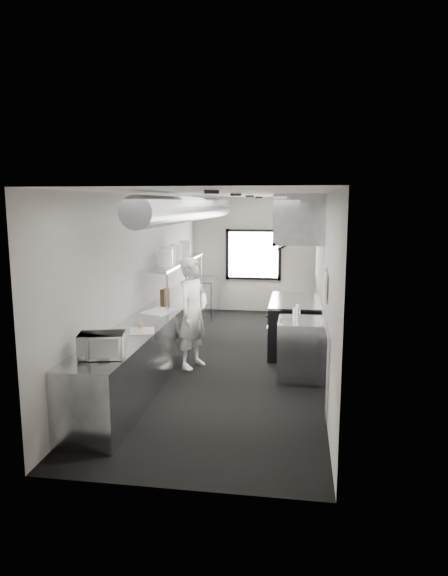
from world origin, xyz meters
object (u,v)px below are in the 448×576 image
(plate_stack_d, at_px, (185,249))
(squeeze_bottle_b, at_px, (298,316))
(deli_tub_a, at_px, (103,341))
(pass_shelf, at_px, (176,263))
(knife_block, at_px, (165,295))
(plate_stack_c, at_px, (176,252))
(range, at_px, (293,325))
(plate_stack_b, at_px, (169,255))
(squeeze_bottle_a, at_px, (298,319))
(small_plate, at_px, (141,328))
(bottle_station, at_px, (299,349))
(squeeze_bottle_d, at_px, (298,311))
(squeeze_bottle_e, at_px, (298,310))
(prep_counter, at_px, (158,339))
(squeeze_bottle_c, at_px, (295,314))
(line_cook, at_px, (193,313))
(deli_tub_b, at_px, (100,345))
(far_work_table, at_px, (201,297))
(exhaust_hood, at_px, (299,218))
(microwave, at_px, (102,345))
(cutting_board, at_px, (159,311))
(plate_stack_a, at_px, (166,258))

(plate_stack_d, xyz_separation_m, squeeze_bottle_b, (2.29, -2.54, -0.75))
(deli_tub_a, bearing_deg, pass_shelf, 88.21)
(knife_block, relative_size, plate_stack_c, 0.69)
(pass_shelf, height_order, range, pass_shelf)
(plate_stack_b, bearing_deg, squeeze_bottle_a, -34.53)
(knife_block, bearing_deg, range, 19.26)
(range, bearing_deg, small_plate, -132.73)
(pass_shelf, distance_m, bottle_station, 3.09)
(squeeze_bottle_d, xyz_separation_m, squeeze_bottle_e, (0.00, 0.14, -0.02))
(plate_stack_d, bearing_deg, prep_counter, -89.43)
(prep_counter, relative_size, squeeze_bottle_e, 35.98)
(squeeze_bottle_c, bearing_deg, deli_tub_a, -143.44)
(line_cook, bearing_deg, deli_tub_b, -175.36)
(squeeze_bottle_a, height_order, squeeze_bottle_b, squeeze_bottle_a)
(knife_block, distance_m, plate_stack_d, 1.43)
(far_work_table, height_order, plate_stack_b, plate_stack_b)
(prep_counter, xyz_separation_m, line_cook, (0.59, 0.04, 0.45))
(far_work_table, relative_size, deli_tub_a, 8.88)
(deli_tub_a, height_order, squeeze_bottle_a, squeeze_bottle_a)
(exhaust_hood, bearing_deg, squeeze_bottle_a, -89.11)
(far_work_table, bearing_deg, exhaust_hood, -48.06)
(knife_block, distance_m, squeeze_bottle_c, 2.61)
(far_work_table, bearing_deg, plate_stack_b, -91.51)
(microwave, bearing_deg, cutting_board, 77.04)
(small_plate, distance_m, knife_block, 2.07)
(small_plate, xyz_separation_m, squeeze_bottle_e, (2.19, 1.21, 0.08))
(deli_tub_b, distance_m, cutting_board, 2.14)
(exhaust_hood, distance_m, squeeze_bottle_c, 1.95)
(far_work_table, relative_size, line_cook, 0.67)
(microwave, height_order, knife_block, microwave)
(plate_stack_b, bearing_deg, prep_counter, -86.44)
(prep_counter, xyz_separation_m, bottle_station, (2.30, -0.20, 0.00))
(plate_stack_d, bearing_deg, deli_tub_a, -91.75)
(plate_stack_b, bearing_deg, exhaust_hood, 2.53)
(knife_block, distance_m, plate_stack_c, 0.94)
(line_cook, height_order, squeeze_bottle_b, line_cook)
(knife_block, bearing_deg, exhaust_hood, 19.13)
(far_work_table, height_order, squeeze_bottle_a, squeeze_bottle_a)
(plate_stack_b, relative_size, squeeze_bottle_b, 1.71)
(deli_tub_b, relative_size, cutting_board, 0.26)
(plate_stack_a, height_order, plate_stack_c, plate_stack_c)
(plate_stack_b, distance_m, squeeze_bottle_e, 2.63)
(squeeze_bottle_d, relative_size, squeeze_bottle_e, 1.20)
(deli_tub_a, bearing_deg, squeeze_bottle_c, 36.56)
(plate_stack_c, xyz_separation_m, squeeze_bottle_e, (2.32, -1.45, -0.74))
(plate_stack_c, distance_m, squeeze_bottle_b, 3.10)
(exhaust_hood, bearing_deg, deli_tub_a, -127.63)
(knife_block, xyz_separation_m, squeeze_bottle_a, (2.41, -1.49, -0.01))
(plate_stack_d, bearing_deg, plate_stack_a, -90.19)
(pass_shelf, height_order, knife_block, pass_shelf)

